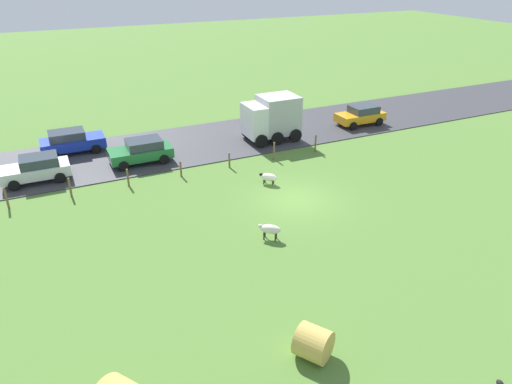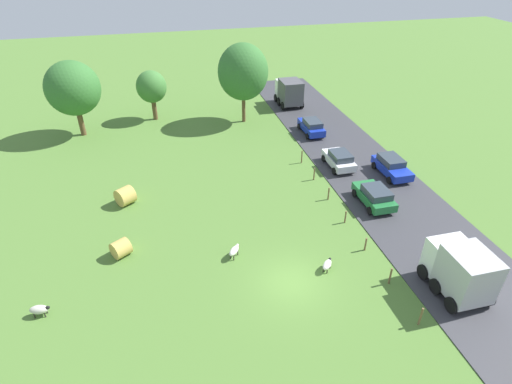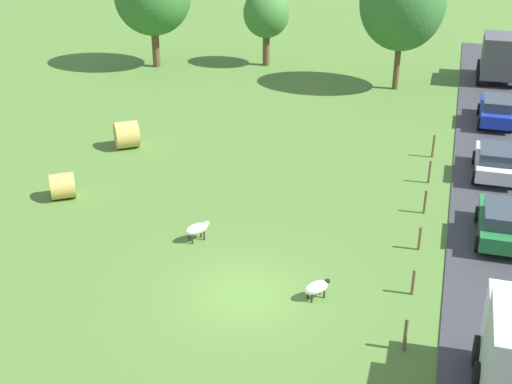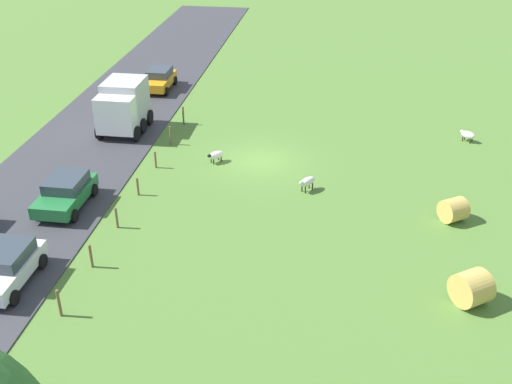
{
  "view_description": "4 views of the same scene",
  "coord_description": "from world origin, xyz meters",
  "px_view_note": "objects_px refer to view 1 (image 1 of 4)",
  "views": [
    {
      "loc": [
        -20.11,
        11.95,
        12.24
      ],
      "look_at": [
        -1.58,
        3.3,
        1.93
      ],
      "focal_mm": 32.66,
      "sensor_mm": 36.0,
      "label": 1
    },
    {
      "loc": [
        -6.62,
        -17.38,
        18.37
      ],
      "look_at": [
        -0.24,
        8.19,
        1.68
      ],
      "focal_mm": 28.68,
      "sensor_mm": 36.0,
      "label": 2
    },
    {
      "loc": [
        6.16,
        -19.87,
        14.41
      ],
      "look_at": [
        -1.08,
        5.38,
        1.46
      ],
      "focal_mm": 48.63,
      "sensor_mm": 36.0,
      "label": 3
    },
    {
      "loc": [
        -4.39,
        31.98,
        15.88
      ],
      "look_at": [
        -0.72,
        6.73,
        1.67
      ],
      "focal_mm": 42.73,
      "sensor_mm": 36.0,
      "label": 4
    }
  ],
  "objects_px": {
    "car_0": "(37,168)",
    "car_4": "(361,115)",
    "hay_bale_0": "(313,343)",
    "car_1": "(71,141)",
    "sheep_3": "(268,177)",
    "car_3": "(141,151)",
    "sheep_0": "(270,229)",
    "truck_0": "(272,117)"
  },
  "relations": [
    {
      "from": "truck_0",
      "to": "car_3",
      "type": "relative_size",
      "value": 0.97
    },
    {
      "from": "car_3",
      "to": "hay_bale_0",
      "type": "bearing_deg",
      "value": -175.7
    },
    {
      "from": "truck_0",
      "to": "car_0",
      "type": "xyz_separation_m",
      "value": [
        -0.41,
        16.14,
        -0.91
      ]
    },
    {
      "from": "hay_bale_0",
      "to": "car_3",
      "type": "distance_m",
      "value": 19.41
    },
    {
      "from": "car_0",
      "to": "car_4",
      "type": "relative_size",
      "value": 0.99
    },
    {
      "from": "car_0",
      "to": "car_1",
      "type": "distance_m",
      "value": 4.64
    },
    {
      "from": "car_4",
      "to": "hay_bale_0",
      "type": "bearing_deg",
      "value": 140.07
    },
    {
      "from": "truck_0",
      "to": "car_0",
      "type": "height_order",
      "value": "truck_0"
    },
    {
      "from": "car_3",
      "to": "car_4",
      "type": "relative_size",
      "value": 1.03
    },
    {
      "from": "hay_bale_0",
      "to": "car_1",
      "type": "bearing_deg",
      "value": 13.31
    },
    {
      "from": "sheep_3",
      "to": "car_1",
      "type": "xyz_separation_m",
      "value": [
        10.29,
        10.16,
        0.43
      ]
    },
    {
      "from": "car_1",
      "to": "car_3",
      "type": "xyz_separation_m",
      "value": [
        -3.79,
        -4.02,
        -0.02
      ]
    },
    {
      "from": "hay_bale_0",
      "to": "car_4",
      "type": "relative_size",
      "value": 0.3
    },
    {
      "from": "car_1",
      "to": "car_3",
      "type": "bearing_deg",
      "value": -133.29
    },
    {
      "from": "sheep_3",
      "to": "hay_bale_0",
      "type": "distance_m",
      "value": 13.68
    },
    {
      "from": "sheep_3",
      "to": "sheep_0",
      "type": "bearing_deg",
      "value": 154.23
    },
    {
      "from": "car_3",
      "to": "car_0",
      "type": "bearing_deg",
      "value": 91.78
    },
    {
      "from": "sheep_0",
      "to": "sheep_3",
      "type": "distance_m",
      "value": 6.15
    },
    {
      "from": "car_1",
      "to": "car_4",
      "type": "relative_size",
      "value": 1.08
    },
    {
      "from": "truck_0",
      "to": "car_1",
      "type": "distance_m",
      "value": 14.24
    },
    {
      "from": "sheep_3",
      "to": "car_3",
      "type": "bearing_deg",
      "value": 43.35
    },
    {
      "from": "truck_0",
      "to": "car_0",
      "type": "distance_m",
      "value": 16.17
    },
    {
      "from": "sheep_3",
      "to": "hay_bale_0",
      "type": "relative_size",
      "value": 0.87
    },
    {
      "from": "hay_bale_0",
      "to": "car_3",
      "type": "height_order",
      "value": "car_3"
    },
    {
      "from": "car_0",
      "to": "car_4",
      "type": "distance_m",
      "value": 24.31
    },
    {
      "from": "truck_0",
      "to": "car_3",
      "type": "distance_m",
      "value": 9.78
    },
    {
      "from": "car_3",
      "to": "car_4",
      "type": "bearing_deg",
      "value": -89.07
    },
    {
      "from": "sheep_0",
      "to": "hay_bale_0",
      "type": "bearing_deg",
      "value": 164.63
    },
    {
      "from": "sheep_0",
      "to": "car_1",
      "type": "bearing_deg",
      "value": 25.31
    },
    {
      "from": "sheep_0",
      "to": "hay_bale_0",
      "type": "distance_m",
      "value": 7.58
    },
    {
      "from": "truck_0",
      "to": "car_4",
      "type": "distance_m",
      "value": 8.21
    },
    {
      "from": "hay_bale_0",
      "to": "car_3",
      "type": "relative_size",
      "value": 0.29
    },
    {
      "from": "sheep_3",
      "to": "car_4",
      "type": "bearing_deg",
      "value": -59.97
    },
    {
      "from": "hay_bale_0",
      "to": "car_0",
      "type": "bearing_deg",
      "value": 22.3
    },
    {
      "from": "car_0",
      "to": "car_3",
      "type": "distance_m",
      "value": 6.41
    },
    {
      "from": "sheep_0",
      "to": "car_4",
      "type": "relative_size",
      "value": 0.28
    },
    {
      "from": "sheep_0",
      "to": "car_3",
      "type": "xyz_separation_m",
      "value": [
        12.05,
        3.47,
        0.32
      ]
    },
    {
      "from": "sheep_0",
      "to": "car_3",
      "type": "relative_size",
      "value": 0.27
    },
    {
      "from": "sheep_0",
      "to": "car_4",
      "type": "xyz_separation_m",
      "value": [
        12.34,
        -14.43,
        0.31
      ]
    },
    {
      "from": "truck_0",
      "to": "sheep_3",
      "type": "bearing_deg",
      "value": 151.85
    },
    {
      "from": "sheep_0",
      "to": "car_1",
      "type": "relative_size",
      "value": 0.26
    },
    {
      "from": "sheep_3",
      "to": "car_0",
      "type": "xyz_separation_m",
      "value": [
        6.31,
        12.54,
        0.41
      ]
    }
  ]
}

